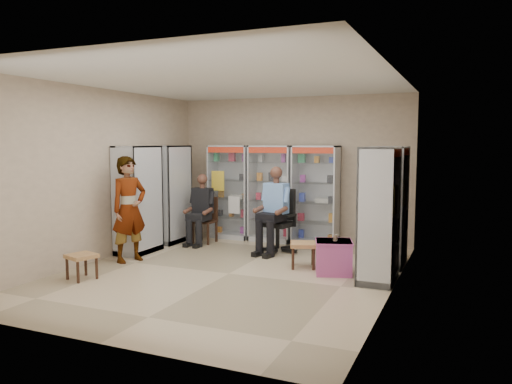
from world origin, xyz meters
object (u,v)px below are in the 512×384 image
at_px(cabinet_left_far, 171,194).
at_px(wooden_chair, 204,220).
at_px(cabinet_back_mid, 272,194).
at_px(cabinet_back_right, 316,195).
at_px(cabinet_right_far, 390,206).
at_px(woven_stool_b, 82,267).
at_px(standing_man, 129,209).
at_px(cabinet_left_near, 138,200).
at_px(pink_trunk, 334,257).
at_px(woven_stool_a, 303,255).
at_px(office_chair, 278,221).
at_px(seated_shopkeeper, 277,212).
at_px(cabinet_right_near, 379,215).
at_px(cabinet_back_left, 231,192).

distance_m(cabinet_left_far, wooden_chair, 0.89).
bearing_deg(cabinet_back_mid, cabinet_back_right, 0.00).
distance_m(cabinet_back_right, cabinet_right_far, 1.98).
distance_m(woven_stool_b, standing_man, 1.43).
height_order(cabinet_left_far, cabinet_left_near, same).
distance_m(cabinet_back_right, pink_trunk, 2.38).
distance_m(cabinet_back_right, woven_stool_a, 2.08).
relative_size(cabinet_right_far, cabinet_left_far, 1.00).
bearing_deg(standing_man, office_chair, -30.70).
relative_size(cabinet_back_right, cabinet_right_far, 1.00).
height_order(seated_shopkeeper, woven_stool_a, seated_shopkeeper).
height_order(cabinet_right_far, woven_stool_a, cabinet_right_far).
bearing_deg(cabinet_left_near, cabinet_left_far, 180.00).
bearing_deg(woven_stool_a, woven_stool_b, -144.84).
distance_m(wooden_chair, woven_stool_b, 3.20).
xyz_separation_m(cabinet_back_mid, wooden_chair, (-1.20, -0.73, -0.53)).
relative_size(cabinet_left_far, standing_man, 1.09).
height_order(cabinet_back_right, cabinet_left_far, same).
bearing_deg(cabinet_right_near, woven_stool_a, 74.98).
bearing_deg(standing_man, woven_stool_b, -158.01).
bearing_deg(cabinet_right_near, cabinet_right_far, 0.00).
bearing_deg(cabinet_left_near, cabinet_right_near, 87.43).
height_order(pink_trunk, standing_man, standing_man).
height_order(cabinet_right_near, pink_trunk, cabinet_right_near).
bearing_deg(cabinet_back_right, woven_stool_b, -122.69).
bearing_deg(cabinet_right_near, cabinet_left_far, 73.75).
relative_size(cabinet_left_far, wooden_chair, 2.13).
distance_m(cabinet_left_near, pink_trunk, 3.82).
bearing_deg(cabinet_back_right, cabinet_right_far, -34.73).
xyz_separation_m(cabinet_right_far, seated_shopkeeper, (-2.09, 0.15, -0.24)).
bearing_deg(cabinet_back_right, cabinet_back_mid, 180.00).
bearing_deg(cabinet_left_near, woven_stool_a, 92.57).
bearing_deg(seated_shopkeeper, office_chair, 100.71).
height_order(cabinet_back_mid, wooden_chair, cabinet_back_mid).
xyz_separation_m(office_chair, pink_trunk, (1.38, -1.14, -0.33)).
distance_m(cabinet_back_mid, cabinet_back_right, 0.95).
relative_size(cabinet_right_near, cabinet_left_near, 1.00).
xyz_separation_m(cabinet_left_near, woven_stool_b, (0.33, -1.87, -0.81)).
relative_size(cabinet_back_mid, cabinet_right_near, 1.00).
distance_m(cabinet_left_far, woven_stool_a, 3.42).
distance_m(cabinet_back_left, pink_trunk, 3.57).
xyz_separation_m(cabinet_back_left, wooden_chair, (-0.25, -0.73, -0.53)).
height_order(woven_stool_a, standing_man, standing_man).
height_order(cabinet_left_near, woven_stool_a, cabinet_left_near).
distance_m(cabinet_right_near, office_chair, 2.49).
xyz_separation_m(wooden_chair, standing_man, (-0.40, -1.93, 0.44)).
relative_size(wooden_chair, office_chair, 0.79).
bearing_deg(wooden_chair, office_chair, -6.86).
xyz_separation_m(cabinet_back_right, cabinet_left_far, (-2.83, -0.93, 0.00)).
relative_size(cabinet_back_left, seated_shopkeeper, 1.32).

